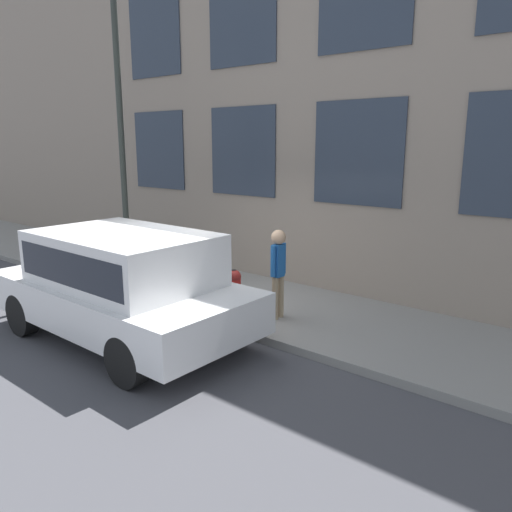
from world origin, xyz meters
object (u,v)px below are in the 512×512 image
person (278,266)px  parked_truck_white_near (123,279)px  fire_hydrant (234,293)px  street_lamp (119,92)px

person → parked_truck_white_near: 2.46m
parked_truck_white_near → fire_hydrant: bearing=-29.1°
parked_truck_white_near → person: bearing=-35.9°
fire_hydrant → person: size_ratio=0.55×
person → street_lamp: 4.83m
person → parked_truck_white_near: bearing=66.0°
person → street_lamp: size_ratio=0.24×
street_lamp → person: bearing=-87.8°
fire_hydrant → person: 0.87m
fire_hydrant → street_lamp: bearing=84.9°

